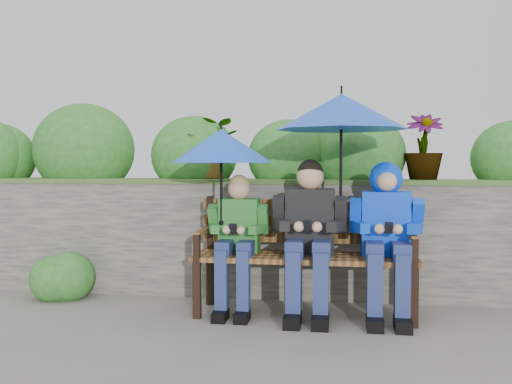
# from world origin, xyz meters

# --- Properties ---
(ground) EXTENTS (60.00, 60.00, 0.00)m
(ground) POSITION_xyz_m (0.00, 0.00, 0.00)
(ground) COLOR slate
(ground) RESTS_ON ground
(garden_backdrop) EXTENTS (8.00, 2.85, 1.79)m
(garden_backdrop) POSITION_xyz_m (-0.07, 1.60, 0.63)
(garden_backdrop) COLOR #52504C
(garden_backdrop) RESTS_ON ground
(park_bench) EXTENTS (1.71, 0.50, 0.90)m
(park_bench) POSITION_xyz_m (0.38, 0.19, 0.51)
(park_bench) COLOR black
(park_bench) RESTS_ON ground
(boy_left) EXTENTS (0.47, 0.54, 1.08)m
(boy_left) POSITION_xyz_m (-0.15, 0.11, 0.61)
(boy_left) COLOR #296327
(boy_left) RESTS_ON ground
(boy_middle) EXTENTS (0.56, 0.65, 1.20)m
(boy_middle) POSITION_xyz_m (0.41, 0.10, 0.66)
(boy_middle) COLOR black
(boy_middle) RESTS_ON ground
(boy_right) EXTENTS (0.54, 0.66, 1.18)m
(boy_right) POSITION_xyz_m (0.99, 0.12, 0.70)
(boy_right) COLOR blue
(boy_right) RESTS_ON ground
(umbrella_left) EXTENTS (0.81, 0.81, 0.81)m
(umbrella_left) POSITION_xyz_m (-0.28, 0.13, 1.31)
(umbrella_left) COLOR blue
(umbrella_left) RESTS_ON ground
(umbrella_right) EXTENTS (1.01, 1.01, 1.06)m
(umbrella_right) POSITION_xyz_m (0.65, 0.15, 1.56)
(umbrella_right) COLOR blue
(umbrella_right) RESTS_ON ground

